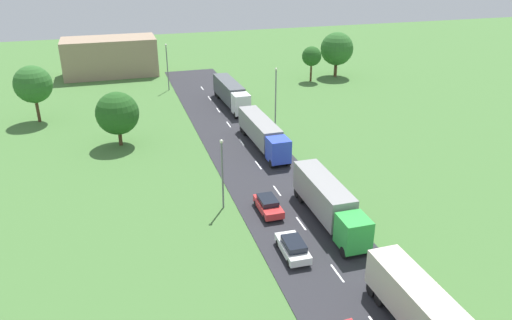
# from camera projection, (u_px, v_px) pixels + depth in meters

# --- Properties ---
(road) EXTENTS (10.00, 140.00, 0.06)m
(road) POSITION_uv_depth(u_px,v_px,m) (332.00, 267.00, 40.43)
(road) COLOR #2B2B30
(road) RESTS_ON ground
(lane_marking_centre) EXTENTS (0.16, 121.24, 0.01)m
(lane_marking_centre) POSITION_uv_depth(u_px,v_px,m) (351.00, 292.00, 37.43)
(lane_marking_centre) COLOR white
(lane_marking_centre) RESTS_ON road
(truck_lead) EXTENTS (2.66, 12.65, 3.59)m
(truck_lead) POSITION_uv_depth(u_px,v_px,m) (430.00, 318.00, 31.90)
(truck_lead) COLOR green
(truck_lead) RESTS_ON road
(truck_second) EXTENTS (2.55, 12.59, 3.78)m
(truck_second) POSITION_uv_depth(u_px,v_px,m) (328.00, 201.00, 46.11)
(truck_second) COLOR green
(truck_second) RESTS_ON road
(truck_third) EXTENTS (2.75, 13.98, 3.45)m
(truck_third) POSITION_uv_depth(u_px,v_px,m) (263.00, 132.00, 63.08)
(truck_third) COLOR blue
(truck_third) RESTS_ON road
(truck_fourth) EXTENTS (2.81, 13.89, 3.74)m
(truck_fourth) POSITION_uv_depth(u_px,v_px,m) (231.00, 93.00, 79.06)
(truck_fourth) COLOR white
(truck_fourth) RESTS_ON road
(car_third) EXTENTS (2.00, 4.44, 1.52)m
(car_third) POSITION_uv_depth(u_px,v_px,m) (293.00, 247.00, 41.52)
(car_third) COLOR white
(car_third) RESTS_ON road
(car_fourth) EXTENTS (1.91, 4.34, 1.49)m
(car_fourth) POSITION_uv_depth(u_px,v_px,m) (268.00, 205.00, 48.18)
(car_fourth) COLOR red
(car_fourth) RESTS_ON road
(lamppost_second) EXTENTS (0.36, 0.36, 7.33)m
(lamppost_second) POSITION_uv_depth(u_px,v_px,m) (222.00, 170.00, 47.77)
(lamppost_second) COLOR slate
(lamppost_second) RESTS_ON ground
(lamppost_third) EXTENTS (0.36, 0.36, 8.77)m
(lamppost_third) POSITION_uv_depth(u_px,v_px,m) (276.00, 96.00, 68.26)
(lamppost_third) COLOR slate
(lamppost_third) RESTS_ON ground
(lamppost_fourth) EXTENTS (0.36, 0.36, 8.19)m
(lamppost_fourth) POSITION_uv_depth(u_px,v_px,m) (167.00, 65.00, 86.64)
(lamppost_fourth) COLOR slate
(lamppost_fourth) RESTS_ON ground
(tree_oak) EXTENTS (5.37, 5.37, 8.35)m
(tree_oak) POSITION_uv_depth(u_px,v_px,m) (33.00, 84.00, 70.70)
(tree_oak) COLOR #513823
(tree_oak) RESTS_ON ground
(tree_birch) EXTENTS (3.64, 3.64, 6.59)m
(tree_birch) POSITION_uv_depth(u_px,v_px,m) (312.00, 56.00, 92.17)
(tree_birch) COLOR #513823
(tree_birch) RESTS_ON ground
(tree_maple) EXTENTS (5.50, 5.50, 7.10)m
(tree_maple) POSITION_uv_depth(u_px,v_px,m) (117.00, 113.00, 62.89)
(tree_maple) COLOR #513823
(tree_maple) RESTS_ON ground
(tree_pine) EXTENTS (6.30, 6.30, 8.59)m
(tree_pine) POSITION_uv_depth(u_px,v_px,m) (337.00, 49.00, 95.16)
(tree_pine) COLOR #513823
(tree_pine) RESTS_ON ground
(distant_building) EXTENTS (17.79, 8.53, 7.25)m
(distant_building) POSITION_uv_depth(u_px,v_px,m) (110.00, 57.00, 97.01)
(distant_building) COLOR #9E846B
(distant_building) RESTS_ON ground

